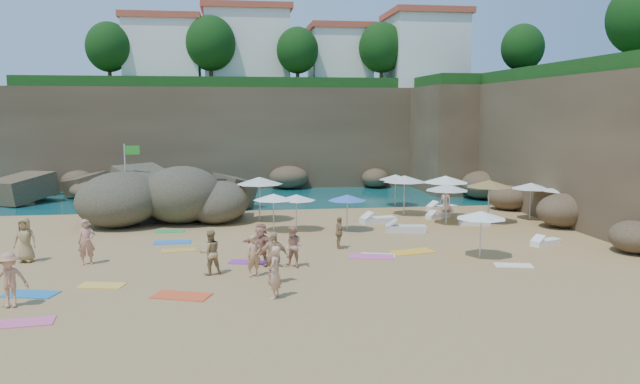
{
  "coord_description": "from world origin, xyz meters",
  "views": [
    {
      "loc": [
        -2.48,
        -28.46,
        6.13
      ],
      "look_at": [
        2.0,
        3.0,
        2.0
      ],
      "focal_mm": 35.0,
      "sensor_mm": 36.0,
      "label": 1
    }
  ],
  "objects": [
    {
      "name": "parasol_2",
      "position": [
        7.6,
        6.98,
        2.17
      ],
      "size": [
        2.5,
        2.5,
        2.37
      ],
      "color": "silver",
      "rests_on": "ground"
    },
    {
      "name": "person_stand_6",
      "position": [
        -1.15,
        -8.51,
        0.88
      ],
      "size": [
        0.62,
        0.75,
        1.76
      ],
      "primitive_type": "imported",
      "rotation": [
        0.0,
        0.0,
        4.35
      ],
      "color": "tan",
      "rests_on": "ground"
    },
    {
      "name": "cliff_right",
      "position": [
        19.0,
        8.0,
        4.0
      ],
      "size": [
        8.0,
        30.0,
        8.0
      ],
      "primitive_type": "cube",
      "color": "brown",
      "rests_on": "ground"
    },
    {
      "name": "towel_0",
      "position": [
        -9.28,
        -6.94,
        0.02
      ],
      "size": [
        1.94,
        1.32,
        0.03
      ],
      "primitive_type": "cube",
      "rotation": [
        0.0,
        0.0,
        -0.27
      ],
      "color": "#2175B4",
      "rests_on": "ground"
    },
    {
      "name": "towel_9",
      "position": [
        3.31,
        -3.22,
        0.02
      ],
      "size": [
        2.04,
        1.39,
        0.03
      ],
      "primitive_type": "cube",
      "rotation": [
        0.0,
        0.0,
        -0.26
      ],
      "color": "#E4589E",
      "rests_on": "ground"
    },
    {
      "name": "towel_4",
      "position": [
        -7.11,
        -6.16,
        0.01
      ],
      "size": [
        1.7,
        1.11,
        0.03
      ],
      "primitive_type": "cube",
      "rotation": [
        0.0,
        0.0,
        -0.22
      ],
      "color": "yellow",
      "rests_on": "ground"
    },
    {
      "name": "towel_13",
      "position": [
        8.62,
        -5.48,
        0.01
      ],
      "size": [
        1.6,
        1.08,
        0.03
      ],
      "primitive_type": "cube",
      "rotation": [
        0.0,
        0.0,
        -0.26
      ],
      "color": "white",
      "rests_on": "ground"
    },
    {
      "name": "clifftop_trees",
      "position": [
        4.78,
        19.52,
        11.26
      ],
      "size": [
        35.6,
        23.82,
        4.4
      ],
      "color": "#11380F",
      "rests_on": "ground"
    },
    {
      "name": "parasol_5",
      "position": [
        -0.41,
        2.93,
        1.8
      ],
      "size": [
        2.08,
        2.08,
        1.96
      ],
      "color": "silver",
      "rests_on": "ground"
    },
    {
      "name": "ground",
      "position": [
        0.0,
        0.0,
        0.0
      ],
      "size": [
        120.0,
        120.0,
        0.0
      ],
      "primitive_type": "plane",
      "color": "tan",
      "rests_on": "ground"
    },
    {
      "name": "person_stand_5",
      "position": [
        -4.65,
        7.09,
        0.82
      ],
      "size": [
        1.57,
        0.72,
        1.64
      ],
      "primitive_type": "imported",
      "rotation": [
        0.0,
        0.0,
        0.2
      ],
      "color": "tan",
      "rests_on": "ground"
    },
    {
      "name": "parasol_0",
      "position": [
        -0.97,
        6.21,
        2.28
      ],
      "size": [
        2.63,
        2.63,
        2.49
      ],
      "color": "silver",
      "rests_on": "ground"
    },
    {
      "name": "parasol_9",
      "position": [
        0.78,
        3.04,
        1.74
      ],
      "size": [
        2.0,
        2.0,
        1.89
      ],
      "color": "silver",
      "rests_on": "ground"
    },
    {
      "name": "rock_outcrop",
      "position": [
        -6.28,
        8.2,
        0.0
      ],
      "size": [
        10.13,
        8.94,
        3.36
      ],
      "primitive_type": null,
      "rotation": [
        0.0,
        0.0,
        -0.37
      ],
      "color": "brown",
      "rests_on": "ground"
    },
    {
      "name": "person_lie_4",
      "position": [
        -1.73,
        -5.68,
        0.18
      ],
      "size": [
        0.99,
        1.62,
        0.37
      ],
      "primitive_type": "imported",
      "rotation": [
        0.0,
        0.0,
        0.31
      ],
      "color": "tan",
      "rests_on": "ground"
    },
    {
      "name": "towel_11",
      "position": [
        -5.68,
        3.7,
        0.01
      ],
      "size": [
        1.49,
        0.78,
        0.03
      ],
      "primitive_type": "cube",
      "rotation": [
        0.0,
        0.0,
        -0.03
      ],
      "color": "green",
      "rests_on": "ground"
    },
    {
      "name": "person_lie_3",
      "position": [
        -1.38,
        -4.1,
        0.22
      ],
      "size": [
        2.26,
        2.29,
        0.45
      ],
      "primitive_type": "imported",
      "rotation": [
        0.0,
        0.0,
        -0.66
      ],
      "color": "#B5735F",
      "rests_on": "ground"
    },
    {
      "name": "parasol_3",
      "position": [
        14.27,
        4.45,
        1.94
      ],
      "size": [
        2.23,
        2.23,
        2.11
      ],
      "color": "silver",
      "rests_on": "ground"
    },
    {
      "name": "lounger_1",
      "position": [
        10.41,
        8.33,
        0.15
      ],
      "size": [
        2.03,
        1.12,
        0.3
      ],
      "primitive_type": "cube",
      "rotation": [
        0.0,
        0.0,
        0.26
      ],
      "color": "white",
      "rests_on": "ground"
    },
    {
      "name": "person_stand_1",
      "position": [
        -3.34,
        -5.16,
        0.86
      ],
      "size": [
        0.99,
        0.88,
        1.72
      ],
      "primitive_type": "imported",
      "rotation": [
        0.0,
        0.0,
        3.46
      ],
      "color": "#A78553",
      "rests_on": "ground"
    },
    {
      "name": "lounger_5",
      "position": [
        11.83,
        -2.0,
        0.12
      ],
      "size": [
        1.66,
        1.13,
        0.25
      ],
      "primitive_type": "cube",
      "rotation": [
        0.0,
        0.0,
        0.42
      ],
      "color": "white",
      "rests_on": "ground"
    },
    {
      "name": "parasol_10",
      "position": [
        3.35,
        2.59,
        1.74
      ],
      "size": [
        2.0,
        2.0,
        1.89
      ],
      "color": "silver",
      "rests_on": "ground"
    },
    {
      "name": "person_stand_3",
      "position": [
        2.24,
        -1.44,
        0.72
      ],
      "size": [
        0.41,
        0.87,
        1.45
      ],
      "primitive_type": "imported",
      "rotation": [
        0.0,
        0.0,
        1.64
      ],
      "color": "#9C784E",
      "rests_on": "ground"
    },
    {
      "name": "person_lie_5",
      "position": [
        -0.13,
        -4.54,
        0.31
      ],
      "size": [
        1.55,
        1.79,
        0.61
      ],
      "primitive_type": "imported",
      "rotation": [
        0.0,
        0.0,
        -0.58
      ],
      "color": "tan",
      "rests_on": "ground"
    },
    {
      "name": "person_stand_2",
      "position": [
        -3.81,
        6.48,
        0.76
      ],
      "size": [
        1.05,
        0.85,
        1.53
      ],
      "primitive_type": "imported",
      "rotation": [
        0.0,
        0.0,
        2.61
      ],
      "color": "#DEB87E",
      "rests_on": "ground"
    },
    {
      "name": "towel_5",
      "position": [
        3.66,
        -2.97,
        0.01
      ],
      "size": [
        1.63,
        1.13,
        0.03
      ],
      "primitive_type": "cube",
      "rotation": [
        0.0,
        0.0,
        -0.28
      ],
      "color": "white",
      "rests_on": "ground"
    },
    {
      "name": "towel_12",
      "position": [
        -4.87,
        -0.81,
        0.01
      ],
      "size": [
        1.58,
        0.91,
        0.03
      ],
      "primitive_type": "cube",
      "rotation": [
        0.0,
        0.0,
        0.1
      ],
      "color": "gold",
      "rests_on": "ground"
    },
    {
      "name": "parasol_6",
      "position": [
        11.48,
        3.77,
        2.19
      ],
      "size": [
        2.53,
        2.53,
        2.39
      ],
      "color": "silver",
      "rests_on": "ground"
    },
    {
      "name": "cliff_back",
      "position": [
        2.0,
        25.0,
        4.0
      ],
      "size": [
        44.0,
        8.0,
        8.0
      ],
      "primitive_type": "cube",
      "color": "brown",
      "rests_on": "ground"
    },
    {
      "name": "towel_1",
      "position": [
        -8.58,
        -9.91,
        0.01
      ],
      "size": [
        1.76,
        1.03,
        0.03
      ],
      "primitive_type": "cube",
      "rotation": [
        0.0,
        0.0,
        0.12
      ],
      "color": "#EB5B92",
      "rests_on": "ground"
    },
    {
      "name": "person_lie_2",
      "position": [
        -10.87,
        -2.13,
        0.24
      ],
      "size": [
        1.06,
        1.88,
        0.48
      ],
      "primitive_type": "imported",
      "rotation": [
        0.0,
        0.0,
        -0.1
      ],
      "color": "#9B7E4D",
      "rests_on": "ground"
    },
    {
      "name": "person_stand_4",
      "position": [
        10.4,
        7.66,
        0.75
      ],
      "size": [
        0.77,
        0.82,
        1.5
      ],
      "primitive_type": "imported",
      "rotation": [
        0.0,
        0.0,
        -0.91
      ],
      "color": "tan",
      "rests_on": "ground"
    },
    {
      "name": "parasol_1",
      "position": [
        8.0,
        10.49,
        1.89
      ],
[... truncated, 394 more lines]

